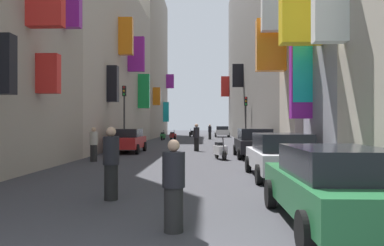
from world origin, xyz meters
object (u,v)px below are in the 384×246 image
at_px(pedestrian_crossing, 210,132).
at_px(scooter_green, 163,136).
at_px(parked_car_black, 254,142).
at_px(pedestrian_near_left, 94,144).
at_px(pedestrian_mid_street, 174,186).
at_px(traffic_light_near_corner, 124,106).
at_px(parked_car_white, 222,131).
at_px(scooter_black, 192,133).
at_px(scooter_red, 173,136).
at_px(traffic_light_far_corner, 246,112).
at_px(parked_car_red, 127,140).
at_px(pedestrian_near_right, 111,163).
at_px(scooter_white, 220,150).
at_px(parked_car_green, 334,185).
at_px(parked_car_silver, 280,155).
at_px(pedestrian_far_away, 196,137).

bearing_deg(pedestrian_crossing, scooter_green, -158.97).
relative_size(parked_car_black, scooter_green, 2.42).
distance_m(pedestrian_near_left, pedestrian_mid_street, 12.64).
distance_m(scooter_green, traffic_light_near_corner, 14.58).
bearing_deg(parked_car_white, scooter_black, 174.75).
relative_size(scooter_red, pedestrian_mid_street, 1.17).
relative_size(pedestrian_mid_street, traffic_light_far_corner, 0.38).
height_order(parked_car_red, scooter_green, parked_car_red).
xyz_separation_m(scooter_black, pedestrian_near_left, (-3.39, -34.56, 0.35)).
relative_size(scooter_black, pedestrian_mid_street, 1.21).
bearing_deg(pedestrian_crossing, pedestrian_near_left, -102.56).
distance_m(parked_car_black, traffic_light_near_corner, 11.25).
xyz_separation_m(scooter_red, scooter_green, (-1.00, -1.00, -0.00)).
bearing_deg(scooter_green, pedestrian_near_right, -85.65).
bearing_deg(scooter_black, scooter_white, -85.42).
distance_m(traffic_light_near_corner, traffic_light_far_corner, 10.08).
xyz_separation_m(scooter_red, traffic_light_far_corner, (6.99, -11.17, 2.29)).
bearing_deg(parked_car_white, scooter_green, -123.75).
distance_m(parked_car_green, traffic_light_far_corner, 25.08).
distance_m(parked_car_white, parked_car_red, 29.29).
bearing_deg(pedestrian_near_left, parked_car_green, -56.20).
xyz_separation_m(parked_car_silver, pedestrian_far_away, (-3.09, 12.34, 0.13)).
height_order(scooter_red, pedestrian_near_right, pedestrian_near_right).
bearing_deg(pedestrian_near_left, pedestrian_far_away, 56.44).
bearing_deg(scooter_black, pedestrian_near_right, -90.38).
relative_size(parked_car_green, parked_car_black, 1.00).
relative_size(pedestrian_crossing, pedestrian_near_right, 1.00).
bearing_deg(traffic_light_near_corner, parked_car_white, 71.79).
height_order(scooter_green, pedestrian_near_right, pedestrian_near_right).
bearing_deg(parked_car_silver, scooter_white, 104.73).
bearing_deg(scooter_red, pedestrian_mid_street, -85.00).
height_order(parked_car_black, pedestrian_mid_street, same).
bearing_deg(pedestrian_near_right, pedestrian_near_left, 108.87).
distance_m(parked_car_white, pedestrian_mid_street, 45.95).
distance_m(scooter_red, scooter_black, 9.87).
xyz_separation_m(parked_car_white, scooter_white, (-1.45, -32.80, -0.30)).
height_order(pedestrian_near_left, pedestrian_far_away, pedestrian_far_away).
relative_size(scooter_black, pedestrian_near_right, 1.07).
distance_m(scooter_black, pedestrian_far_away, 27.51).
distance_m(parked_car_silver, pedestrian_near_left, 9.39).
relative_size(scooter_green, traffic_light_far_corner, 0.45).
height_order(scooter_white, pedestrian_near_right, pedestrian_near_right).
bearing_deg(parked_car_black, scooter_black, 98.00).
bearing_deg(pedestrian_crossing, scooter_red, -166.67).
distance_m(pedestrian_near_right, pedestrian_far_away, 16.25).
bearing_deg(scooter_red, parked_car_silver, -78.38).
xyz_separation_m(parked_car_green, scooter_white, (-1.51, 12.67, -0.28)).
bearing_deg(parked_car_green, parked_car_red, 112.77).
distance_m(parked_car_green, parked_car_white, 45.47).
bearing_deg(pedestrian_near_right, scooter_white, 74.26).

